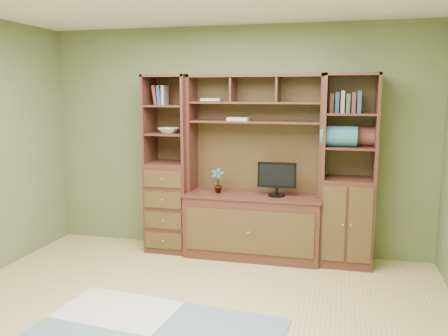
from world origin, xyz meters
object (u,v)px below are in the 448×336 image
(right_tower, at_px, (349,171))
(monitor, at_px, (277,173))
(left_tower, at_px, (169,164))
(center_hutch, at_px, (253,168))

(right_tower, xyz_separation_m, monitor, (-0.76, -0.07, -0.04))
(left_tower, distance_m, monitor, 1.27)
(center_hutch, height_order, left_tower, same)
(center_hutch, height_order, monitor, center_hutch)
(center_hutch, bearing_deg, monitor, -7.40)
(left_tower, height_order, right_tower, same)
(center_hutch, height_order, right_tower, same)
(left_tower, xyz_separation_m, monitor, (1.27, -0.07, -0.04))
(center_hutch, bearing_deg, left_tower, 177.71)
(left_tower, bearing_deg, center_hutch, -2.29)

